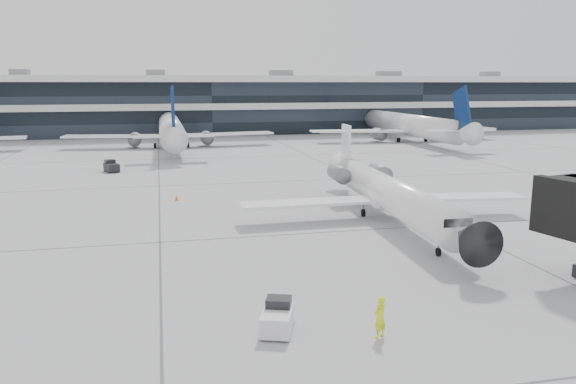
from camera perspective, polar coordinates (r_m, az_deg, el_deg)
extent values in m
plane|color=#9D9D9F|center=(37.54, 2.60, -4.18)|extent=(220.00, 220.00, 0.00)
cube|color=black|center=(117.40, -8.21, 8.54)|extent=(170.00, 22.00, 10.00)
cylinder|color=white|center=(40.81, 10.23, -0.18)|extent=(3.48, 21.30, 2.39)
cone|color=black|center=(30.27, 17.92, -4.47)|extent=(2.51, 2.59, 2.39)
cone|color=white|center=(52.04, 5.72, 2.63)|extent=(2.41, 2.94, 2.27)
cube|color=white|center=(40.20, 2.05, -1.09)|extent=(9.76, 2.47, 0.19)
cube|color=white|center=(43.99, 16.85, -0.50)|extent=(9.92, 3.46, 0.19)
cylinder|color=slate|center=(47.02, 5.20, 1.85)|extent=(1.48, 3.07, 1.33)
cylinder|color=slate|center=(48.05, 9.27, 1.95)|extent=(1.48, 3.07, 1.33)
cube|color=white|center=(51.30, 5.91, 4.60)|extent=(0.37, 2.31, 3.98)
cube|color=white|center=(51.50, 5.84, 6.20)|extent=(6.42, 1.74, 0.14)
cylinder|color=black|center=(33.71, 15.03, -5.90)|extent=(0.18, 0.50, 0.49)
cylinder|color=black|center=(42.38, 7.65, -2.11)|extent=(0.24, 0.58, 0.57)
cylinder|color=black|center=(43.25, 11.00, -1.95)|extent=(0.24, 0.58, 0.57)
imported|color=#E8FF1A|center=(22.73, 9.32, -12.43)|extent=(0.74, 0.67, 1.70)
cube|color=silver|center=(23.04, -1.10, -12.89)|extent=(1.77, 2.28, 0.82)
cube|color=black|center=(23.25, -0.95, -11.21)|extent=(1.21, 1.10, 0.45)
cylinder|color=black|center=(23.89, -2.08, -12.78)|extent=(0.29, 0.43, 0.40)
cylinder|color=black|center=(23.77, 0.37, -12.90)|extent=(0.29, 0.43, 0.40)
cylinder|color=black|center=(22.58, -2.64, -14.25)|extent=(0.29, 0.43, 0.40)
cylinder|color=black|center=(22.46, -0.04, -14.39)|extent=(0.29, 0.43, 0.40)
cone|color=orange|center=(48.56, -11.26, -0.58)|extent=(0.32, 0.32, 0.50)
cube|color=orange|center=(48.61, -11.25, -0.86)|extent=(0.37, 0.37, 0.03)
cube|color=black|center=(66.09, -17.48, 2.41)|extent=(1.94, 2.42, 0.86)
cube|color=black|center=(66.47, -17.64, 2.95)|extent=(1.30, 1.19, 0.48)
cylinder|color=black|center=(66.72, -18.10, 2.17)|extent=(0.32, 0.46, 0.42)
cylinder|color=black|center=(67.02, -17.24, 2.26)|extent=(0.32, 0.46, 0.42)
cylinder|color=black|center=(65.26, -17.71, 2.01)|extent=(0.32, 0.46, 0.42)
cylinder|color=black|center=(65.57, -16.83, 2.10)|extent=(0.32, 0.46, 0.42)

